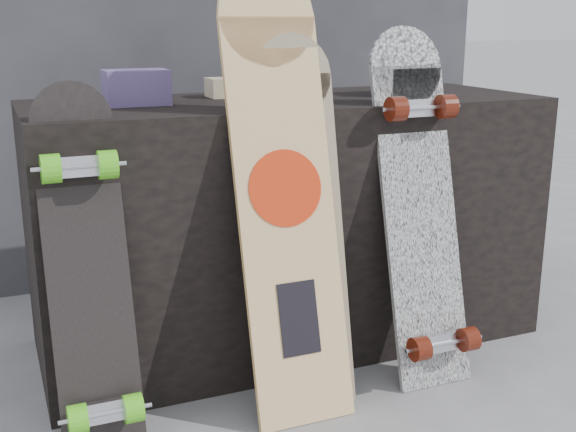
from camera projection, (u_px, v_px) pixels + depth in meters
name	position (u px, v px, depth m)	size (l,w,h in m)	color
ground	(358.00, 405.00, 2.01)	(60.00, 60.00, 0.00)	slate
vendor_table	(289.00, 223.00, 2.35)	(1.60, 0.60, 0.80)	black
booth	(208.00, 4.00, 2.92)	(2.40, 0.22, 2.20)	#303034
merch_box_purple	(136.00, 87.00, 2.07)	(0.18, 0.12, 0.10)	#523C7C
merch_box_small	(402.00, 76.00, 2.36)	(0.14, 0.14, 0.12)	#523C7C
merch_box_flat	(242.00, 87.00, 2.31)	(0.22, 0.10, 0.06)	#D1B78C
longboard_geisha	(283.00, 182.00, 1.91)	(0.27, 0.34, 1.18)	beige
longboard_celtic	(304.00, 211.00, 1.96)	(0.22, 0.23, 1.01)	beige
longboard_cascadia	(421.00, 201.00, 2.10)	(0.23, 0.34, 1.02)	white
skateboard_dark	(88.00, 265.00, 1.76)	(0.20, 0.31, 0.90)	black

